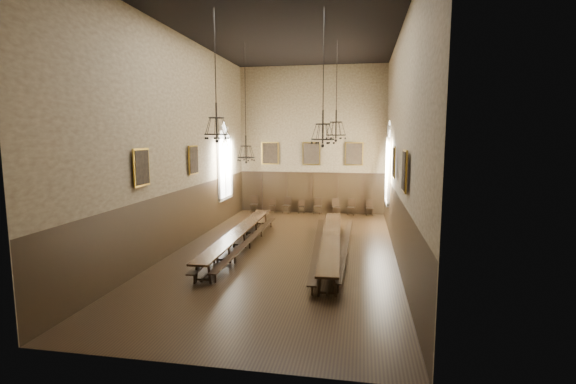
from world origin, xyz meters
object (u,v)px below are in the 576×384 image
(bench_left_outer, at_px, (229,241))
(bench_right_outer, at_px, (345,247))
(chair_3, at_px, (302,209))
(chair_6, at_px, (351,210))
(chandelier_back_left, at_px, (246,150))
(chandelier_front_left, at_px, (217,126))
(bench_right_inner, at_px, (318,247))
(chair_2, at_px, (287,208))
(bench_left_inner, at_px, (250,242))
(chair_7, at_px, (370,211))
(chandelier_back_right, at_px, (336,129))
(table_right, at_px, (331,245))
(chair_4, at_px, (318,209))
(chair_5, at_px, (336,210))
(chair_1, at_px, (272,208))
(chandelier_front_right, at_px, (323,130))
(chair_0, at_px, (254,207))
(table_left, at_px, (239,239))

(bench_left_outer, relative_size, bench_right_outer, 1.04)
(chair_3, bearing_deg, chair_6, -5.85)
(chandelier_back_left, bearing_deg, chair_3, 74.59)
(chandelier_back_left, xyz_separation_m, chandelier_front_left, (0.41, -5.11, 0.97))
(bench_right_inner, xyz_separation_m, chair_2, (-2.87, 8.72, 0.02))
(bench_right_outer, bearing_deg, chair_6, 89.94)
(chandelier_back_left, bearing_deg, bench_left_inner, -71.52)
(chair_2, height_order, chair_7, chair_2)
(bench_right_inner, bearing_deg, chair_2, 108.21)
(chandelier_back_right, height_order, chandelier_front_left, same)
(table_right, relative_size, chair_4, 10.20)
(chair_5, bearing_deg, chair_1, 164.90)
(bench_right_outer, distance_m, chair_5, 8.64)
(chandelier_front_left, bearing_deg, chandelier_back_right, 55.50)
(chandelier_back_left, bearing_deg, chair_5, 58.26)
(chandelier_front_right, bearing_deg, chair_2, 106.56)
(bench_left_outer, relative_size, bench_left_inner, 1.06)
(table_right, relative_size, chair_7, 10.48)
(chair_3, bearing_deg, chandelier_front_right, -83.31)
(table_right, distance_m, chair_2, 9.40)
(chair_1, bearing_deg, chair_4, -6.92)
(chair_0, height_order, chair_6, chair_0)
(bench_right_outer, distance_m, chandelier_front_right, 5.27)
(bench_left_outer, height_order, bench_right_inner, bench_left_outer)
(chair_2, xyz_separation_m, chair_5, (3.07, 0.06, -0.01))
(chandelier_back_right, bearing_deg, chair_0, 132.73)
(table_right, bearing_deg, chandelier_back_right, 91.04)
(bench_right_outer, xyz_separation_m, chair_1, (-4.90, 8.59, -0.00))
(chandelier_back_left, bearing_deg, chair_4, 66.52)
(chair_5, distance_m, chandelier_back_left, 8.32)
(bench_right_outer, distance_m, chandelier_back_right, 5.54)
(chandelier_front_left, bearing_deg, chair_6, 68.95)
(table_right, bearing_deg, chandelier_back_left, 148.93)
(chair_4, bearing_deg, chair_7, 8.85)
(chair_1, height_order, chandelier_front_right, chandelier_front_right)
(table_left, relative_size, bench_left_inner, 1.07)
(table_right, xyz_separation_m, bench_left_outer, (-4.40, 0.38, -0.11))
(chair_2, distance_m, chandelier_front_left, 12.30)
(chair_1, bearing_deg, chair_5, -7.79)
(chair_0, height_order, chandelier_front_left, chandelier_front_left)
(chandelier_back_right, relative_size, chandelier_front_right, 0.97)
(chandelier_back_right, bearing_deg, chair_1, 125.91)
(table_right, height_order, bench_left_inner, table_right)
(chair_1, bearing_deg, chandelier_front_right, -76.98)
(bench_left_outer, bearing_deg, chandelier_front_left, -78.60)
(table_left, xyz_separation_m, chair_3, (1.48, 8.43, -0.13))
(bench_left_outer, distance_m, chandelier_front_left, 5.68)
(chair_5, bearing_deg, chair_3, 163.84)
(chandelier_back_left, height_order, chandelier_front_right, same)
(chair_7, relative_size, chandelier_back_right, 0.22)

